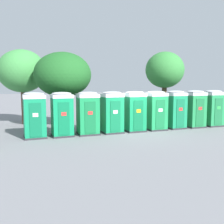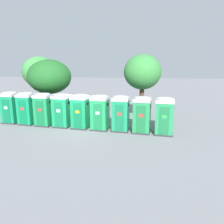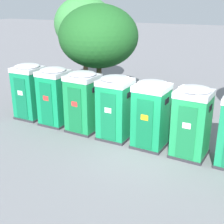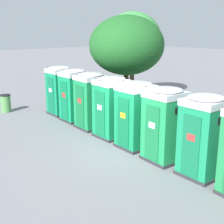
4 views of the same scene
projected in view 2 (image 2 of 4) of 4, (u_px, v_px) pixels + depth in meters
name	position (u px, v px, depth m)	size (l,w,h in m)	color
ground_plane	(80.00, 129.00, 16.22)	(120.00, 120.00, 0.00)	slate
portapotty_0	(11.00, 107.00, 17.60)	(1.26, 1.26, 2.54)	#2D2D33
portapotty_1	(27.00, 108.00, 17.21)	(1.25, 1.27, 2.54)	#2D2D33
portapotty_2	(44.00, 109.00, 16.83)	(1.33, 1.31, 2.54)	#2D2D33
portapotty_3	(62.00, 110.00, 16.48)	(1.28, 1.27, 2.54)	#2D2D33
portapotty_4	(80.00, 111.00, 16.12)	(1.29, 1.30, 2.54)	#2D2D33
portapotty_5	(100.00, 112.00, 15.76)	(1.30, 1.30, 2.54)	#2D2D33
portapotty_6	(121.00, 113.00, 15.47)	(1.22, 1.26, 2.54)	#2D2D33
portapotty_7	(142.00, 115.00, 15.06)	(1.30, 1.31, 2.54)	#2D2D33
portapotty_8	(164.00, 116.00, 14.69)	(1.31, 1.31, 2.54)	#2D2D33
street_tree_0	(40.00, 72.00, 22.20)	(3.47, 3.47, 5.44)	#4C3826
street_tree_1	(142.00, 73.00, 17.76)	(3.04, 3.04, 5.47)	#4C3826
street_tree_2	(49.00, 77.00, 19.25)	(3.81, 3.81, 5.09)	#4C3826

